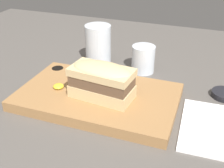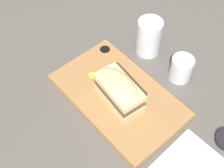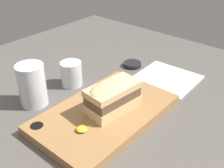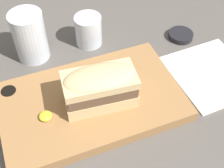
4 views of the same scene
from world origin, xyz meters
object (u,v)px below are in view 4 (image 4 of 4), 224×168
napkin (211,73)px  condiment_dish (181,35)px  wine_glass (88,31)px  sandwich (100,86)px  water_glass (30,39)px  serving_board (91,102)px

napkin → condiment_dish: (-0.18, 14.69, 0.54)cm
wine_glass → condiment_dish: bearing=-16.5°
sandwich → napkin: size_ratio=0.77×
sandwich → water_glass: water_glass is taller
wine_glass → napkin: bearing=-42.4°
wine_glass → sandwich: bearing=-102.0°
serving_board → water_glass: water_glass is taller
sandwich → wine_glass: 22.33cm
sandwich → serving_board: bearing=142.2°
sandwich → condiment_dish: bearing=27.3°
napkin → condiment_dish: size_ratio=3.07×
water_glass → condiment_dish: water_glass is taller
water_glass → wine_glass: (14.61, -0.35, -1.74)cm
water_glass → napkin: (38.40, -22.03, -5.27)cm
napkin → condiment_dish: condiment_dish is taller
sandwich → condiment_dish: size_ratio=2.37×
condiment_dish → wine_glass: bearing=163.5°
sandwich → wine_glass: sandwich is taller
serving_board → wine_glass: (6.38, 20.18, 2.41)cm
water_glass → wine_glass: bearing=-1.4°
wine_glass → napkin: 32.38cm
wine_glass → condiment_dish: (23.60, -6.99, -2.99)cm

